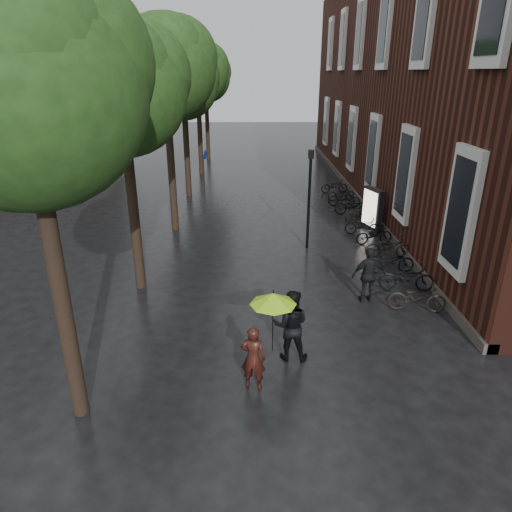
{
  "coord_description": "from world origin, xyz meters",
  "views": [
    {
      "loc": [
        -0.39,
        -6.68,
        6.64
      ],
      "look_at": [
        -0.3,
        5.37,
        1.75
      ],
      "focal_mm": 32.0,
      "sensor_mm": 36.0,
      "label": 1
    }
  ],
  "objects_px": {
    "pedestrian_walking": "(369,275)",
    "ad_lightbox": "(372,209)",
    "parked_bicycles": "(367,225)",
    "lamp_post": "(309,190)",
    "person_burgundy": "(253,358)",
    "person_black": "(291,325)"
  },
  "relations": [
    {
      "from": "person_burgundy",
      "to": "parked_bicycles",
      "type": "height_order",
      "value": "person_burgundy"
    },
    {
      "from": "pedestrian_walking",
      "to": "ad_lightbox",
      "type": "bearing_deg",
      "value": -110.74
    },
    {
      "from": "pedestrian_walking",
      "to": "ad_lightbox",
      "type": "distance_m",
      "value": 7.15
    },
    {
      "from": "ad_lightbox",
      "to": "lamp_post",
      "type": "distance_m",
      "value": 4.14
    },
    {
      "from": "person_black",
      "to": "lamp_post",
      "type": "xyz_separation_m",
      "value": [
        1.28,
        7.61,
        1.46
      ]
    },
    {
      "from": "lamp_post",
      "to": "ad_lightbox",
      "type": "bearing_deg",
      "value": 36.08
    },
    {
      "from": "person_black",
      "to": "parked_bicycles",
      "type": "xyz_separation_m",
      "value": [
        4.03,
        9.16,
        -0.48
      ]
    },
    {
      "from": "pedestrian_walking",
      "to": "lamp_post",
      "type": "bearing_deg",
      "value": -80.04
    },
    {
      "from": "parked_bicycles",
      "to": "person_burgundy",
      "type": "bearing_deg",
      "value": -115.59
    },
    {
      "from": "person_burgundy",
      "to": "ad_lightbox",
      "type": "bearing_deg",
      "value": -101.91
    },
    {
      "from": "ad_lightbox",
      "to": "lamp_post",
      "type": "relative_size",
      "value": 0.48
    },
    {
      "from": "person_black",
      "to": "ad_lightbox",
      "type": "height_order",
      "value": "ad_lightbox"
    },
    {
      "from": "parked_bicycles",
      "to": "ad_lightbox",
      "type": "height_order",
      "value": "ad_lightbox"
    },
    {
      "from": "person_black",
      "to": "ad_lightbox",
      "type": "xyz_separation_m",
      "value": [
        4.42,
        9.9,
        0.03
      ]
    },
    {
      "from": "person_burgundy",
      "to": "person_black",
      "type": "relative_size",
      "value": 0.85
    },
    {
      "from": "pedestrian_walking",
      "to": "parked_bicycles",
      "type": "relative_size",
      "value": 0.12
    },
    {
      "from": "lamp_post",
      "to": "person_burgundy",
      "type": "bearing_deg",
      "value": -104.04
    },
    {
      "from": "person_burgundy",
      "to": "lamp_post",
      "type": "distance_m",
      "value": 9.19
    },
    {
      "from": "pedestrian_walking",
      "to": "person_black",
      "type": "bearing_deg",
      "value": 42.69
    },
    {
      "from": "parked_bicycles",
      "to": "lamp_post",
      "type": "distance_m",
      "value": 3.7
    },
    {
      "from": "person_black",
      "to": "parked_bicycles",
      "type": "bearing_deg",
      "value": -106.98
    },
    {
      "from": "lamp_post",
      "to": "parked_bicycles",
      "type": "bearing_deg",
      "value": 29.37
    }
  ]
}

